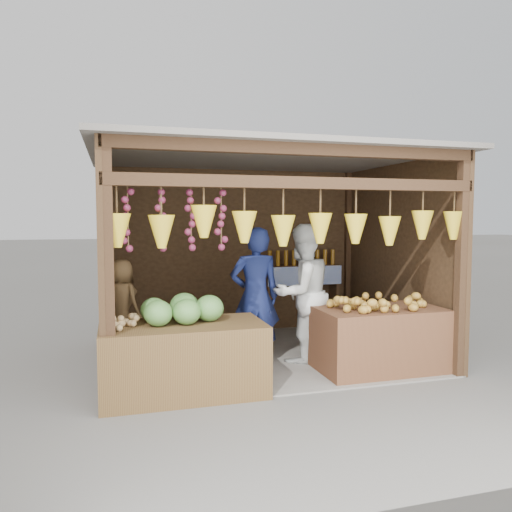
{
  "coord_description": "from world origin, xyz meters",
  "views": [
    {
      "loc": [
        -1.88,
        -6.25,
        1.84
      ],
      "look_at": [
        -0.12,
        -0.1,
        1.35
      ],
      "focal_mm": 35.0,
      "sensor_mm": 36.0,
      "label": 1
    }
  ],
  "objects_px": {
    "counter_right": "(379,339)",
    "woman_standing": "(302,293)",
    "vendor_seated": "(121,303)",
    "man_standing": "(255,297)",
    "counter_left": "(183,359)"
  },
  "relations": [
    {
      "from": "woman_standing",
      "to": "vendor_seated",
      "type": "height_order",
      "value": "woman_standing"
    },
    {
      "from": "counter_left",
      "to": "counter_right",
      "type": "distance_m",
      "value": 2.38
    },
    {
      "from": "counter_left",
      "to": "counter_right",
      "type": "relative_size",
      "value": 1.13
    },
    {
      "from": "counter_right",
      "to": "woman_standing",
      "type": "xyz_separation_m",
      "value": [
        -0.75,
        0.63,
        0.5
      ]
    },
    {
      "from": "counter_right",
      "to": "man_standing",
      "type": "height_order",
      "value": "man_standing"
    },
    {
      "from": "woman_standing",
      "to": "vendor_seated",
      "type": "distance_m",
      "value": 2.25
    },
    {
      "from": "man_standing",
      "to": "woman_standing",
      "type": "height_order",
      "value": "woman_standing"
    },
    {
      "from": "counter_left",
      "to": "counter_right",
      "type": "xyz_separation_m",
      "value": [
        2.37,
        0.16,
        0.01
      ]
    },
    {
      "from": "man_standing",
      "to": "woman_standing",
      "type": "relative_size",
      "value": 0.98
    },
    {
      "from": "counter_left",
      "to": "counter_right",
      "type": "height_order",
      "value": "counter_right"
    },
    {
      "from": "counter_right",
      "to": "woman_standing",
      "type": "bearing_deg",
      "value": 139.77
    },
    {
      "from": "counter_left",
      "to": "woman_standing",
      "type": "relative_size",
      "value": 0.95
    },
    {
      "from": "woman_standing",
      "to": "counter_left",
      "type": "bearing_deg",
      "value": 6.78
    },
    {
      "from": "counter_left",
      "to": "vendor_seated",
      "type": "bearing_deg",
      "value": 118.0
    },
    {
      "from": "vendor_seated",
      "to": "man_standing",
      "type": "bearing_deg",
      "value": -147.08
    }
  ]
}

